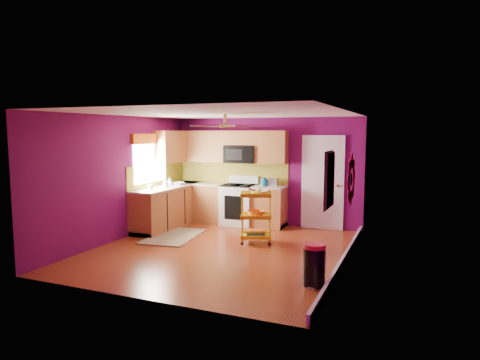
% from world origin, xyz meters
% --- Properties ---
extents(ground, '(5.00, 5.00, 0.00)m').
position_xyz_m(ground, '(0.00, 0.00, 0.00)').
color(ground, maroon).
rests_on(ground, ground).
extents(room_envelope, '(4.54, 5.04, 2.52)m').
position_xyz_m(room_envelope, '(0.03, 0.00, 1.63)').
color(room_envelope, '#5D0A4C').
rests_on(room_envelope, ground).
extents(lower_cabinets, '(2.81, 2.31, 0.94)m').
position_xyz_m(lower_cabinets, '(-1.35, 1.82, 0.43)').
color(lower_cabinets, brown).
rests_on(lower_cabinets, ground).
extents(electric_range, '(0.76, 0.66, 1.13)m').
position_xyz_m(electric_range, '(-0.55, 2.17, 0.48)').
color(electric_range, white).
rests_on(electric_range, ground).
extents(upper_cabinetry, '(2.80, 2.30, 1.26)m').
position_xyz_m(upper_cabinetry, '(-1.24, 2.17, 1.80)').
color(upper_cabinetry, brown).
rests_on(upper_cabinetry, ground).
extents(left_window, '(0.08, 1.35, 1.08)m').
position_xyz_m(left_window, '(-2.22, 1.05, 1.74)').
color(left_window, white).
rests_on(left_window, ground).
extents(panel_door, '(0.95, 0.11, 2.15)m').
position_xyz_m(panel_door, '(1.35, 2.47, 1.02)').
color(panel_door, white).
rests_on(panel_door, ground).
extents(right_wall_art, '(0.04, 2.74, 1.04)m').
position_xyz_m(right_wall_art, '(2.23, -0.34, 1.44)').
color(right_wall_art, black).
rests_on(right_wall_art, ground).
extents(ceiling_fan, '(1.01, 1.01, 0.26)m').
position_xyz_m(ceiling_fan, '(0.00, 0.20, 2.29)').
color(ceiling_fan, '#BF8C3F').
rests_on(ceiling_fan, ground).
extents(shag_rug, '(1.11, 1.61, 0.02)m').
position_xyz_m(shag_rug, '(-1.34, 0.53, 0.01)').
color(shag_rug, '#311D10').
rests_on(shag_rug, ground).
extents(rolling_cart, '(0.71, 0.61, 1.08)m').
position_xyz_m(rolling_cart, '(0.42, 0.74, 0.56)').
color(rolling_cart, yellow).
rests_on(rolling_cart, ground).
extents(trash_can, '(0.34, 0.36, 0.61)m').
position_xyz_m(trash_can, '(1.99, -1.14, 0.30)').
color(trash_can, black).
rests_on(trash_can, ground).
extents(teal_kettle, '(0.18, 0.18, 0.21)m').
position_xyz_m(teal_kettle, '(0.06, 2.22, 1.02)').
color(teal_kettle, '#136A90').
rests_on(teal_kettle, lower_cabinets).
extents(toaster, '(0.22, 0.15, 0.18)m').
position_xyz_m(toaster, '(0.26, 2.29, 1.03)').
color(toaster, beige).
rests_on(toaster, lower_cabinets).
extents(soap_bottle_a, '(0.09, 0.09, 0.19)m').
position_xyz_m(soap_bottle_a, '(-1.91, 1.15, 1.04)').
color(soap_bottle_a, '#EA3F72').
rests_on(soap_bottle_a, lower_cabinets).
extents(soap_bottle_b, '(0.13, 0.13, 0.17)m').
position_xyz_m(soap_bottle_b, '(-2.02, 1.49, 1.03)').
color(soap_bottle_b, white).
rests_on(soap_bottle_b, lower_cabinets).
extents(counter_dish, '(0.26, 0.26, 0.06)m').
position_xyz_m(counter_dish, '(-1.86, 1.63, 0.97)').
color(counter_dish, white).
rests_on(counter_dish, lower_cabinets).
extents(counter_cup, '(0.13, 0.13, 0.10)m').
position_xyz_m(counter_cup, '(-2.03, 0.75, 0.99)').
color(counter_cup, white).
rests_on(counter_cup, lower_cabinets).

